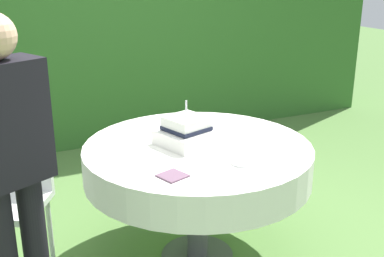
{
  "coord_description": "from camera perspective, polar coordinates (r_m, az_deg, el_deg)",
  "views": [
    {
      "loc": [
        -1.15,
        -2.4,
        1.77
      ],
      "look_at": [
        -0.03,
        0.02,
        0.87
      ],
      "focal_mm": 44.95,
      "sensor_mm": 36.0,
      "label": 1
    }
  ],
  "objects": [
    {
      "name": "garden_chair",
      "position": [
        3.01,
        -20.44,
        -6.64
      ],
      "size": [
        0.55,
        0.55,
        0.89
      ],
      "color": "white",
      "rests_on": "ground_plane"
    },
    {
      "name": "serving_plate_far",
      "position": [
        2.59,
        6.1,
        -4.04
      ],
      "size": [
        0.13,
        0.13,
        0.01
      ],
      "primitive_type": "cylinder",
      "color": "white",
      "rests_on": "cake_table"
    },
    {
      "name": "standing_person",
      "position": [
        2.29,
        -20.89,
        -4.15
      ],
      "size": [
        0.41,
        0.33,
        1.6
      ],
      "color": "black",
      "rests_on": "ground_plane"
    },
    {
      "name": "cake_table",
      "position": [
        2.88,
        0.67,
        -3.91
      ],
      "size": [
        1.36,
        1.36,
        0.77
      ],
      "color": "#4C4C51",
      "rests_on": "ground_plane"
    },
    {
      "name": "serving_plate_near",
      "position": [
        3.11,
        -3.57,
        -0.02
      ],
      "size": [
        0.12,
        0.12,
        0.01
      ],
      "primitive_type": "cylinder",
      "color": "white",
      "rests_on": "cake_table"
    },
    {
      "name": "napkin_stack",
      "position": [
        2.42,
        -2.32,
        -5.62
      ],
      "size": [
        0.16,
        0.16,
        0.01
      ],
      "primitive_type": "cube",
      "rotation": [
        0.0,
        0.0,
        0.33
      ],
      "color": "#6B4C60",
      "rests_on": "cake_table"
    },
    {
      "name": "ground_plane",
      "position": [
        3.2,
        0.62,
        -14.9
      ],
      "size": [
        20.0,
        20.0,
        0.0
      ],
      "primitive_type": "plane",
      "color": "#547A3D"
    },
    {
      "name": "wedding_cake",
      "position": [
        2.84,
        -0.67,
        -0.33
      ],
      "size": [
        0.37,
        0.37,
        0.27
      ],
      "color": "white",
      "rests_on": "cake_table"
    }
  ]
}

